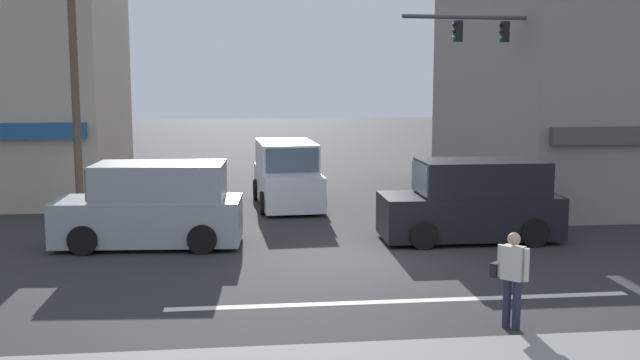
# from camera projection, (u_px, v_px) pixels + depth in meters

# --- Properties ---
(ground_plane) EXTENTS (120.00, 120.00, 0.00)m
(ground_plane) POSITION_uv_depth(u_px,v_px,m) (369.00, 258.00, 17.73)
(ground_plane) COLOR #2B2B2D
(lane_marking_stripe) EXTENTS (9.00, 0.24, 0.01)m
(lane_marking_stripe) POSITION_uv_depth(u_px,v_px,m) (403.00, 301.00, 14.29)
(lane_marking_stripe) COLOR silver
(lane_marking_stripe) RESTS_ON ground
(building_right_corner) EXTENTS (11.76, 11.53, 9.65)m
(building_right_corner) POSITION_uv_depth(u_px,v_px,m) (634.00, 61.00, 26.96)
(building_right_corner) COLOR gray
(building_right_corner) RESTS_ON ground
(utility_pole_near_left) EXTENTS (1.40, 0.22, 8.12)m
(utility_pole_near_left) POSITION_uv_depth(u_px,v_px,m) (75.00, 78.00, 20.77)
(utility_pole_near_left) COLOR brown
(utility_pole_near_left) RESTS_ON ground
(traffic_light_mast) EXTENTS (4.88, 0.55, 6.20)m
(traffic_light_mast) POSITION_uv_depth(u_px,v_px,m) (525.00, 79.00, 22.11)
(traffic_light_mast) COLOR #47474C
(traffic_light_mast) RESTS_ON ground
(van_approaching_near) EXTENTS (4.63, 2.10, 2.11)m
(van_approaching_near) POSITION_uv_depth(u_px,v_px,m) (473.00, 202.00, 19.49)
(van_approaching_near) COLOR black
(van_approaching_near) RESTS_ON ground
(van_parked_curbside) EXTENTS (4.72, 2.30, 2.11)m
(van_parked_curbside) POSITION_uv_depth(u_px,v_px,m) (153.00, 207.00, 18.82)
(van_parked_curbside) COLOR #999EA3
(van_parked_curbside) RESTS_ON ground
(van_crossing_center) EXTENTS (2.19, 4.68, 2.11)m
(van_crossing_center) POSITION_uv_depth(u_px,v_px,m) (287.00, 175.00, 24.79)
(van_crossing_center) COLOR silver
(van_crossing_center) RESTS_ON ground
(pedestrian_foreground_with_bag) EXTENTS (0.54, 0.62, 1.67)m
(pedestrian_foreground_with_bag) POSITION_uv_depth(u_px,v_px,m) (512.00, 274.00, 12.63)
(pedestrian_foreground_with_bag) COLOR #232838
(pedestrian_foreground_with_bag) RESTS_ON ground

